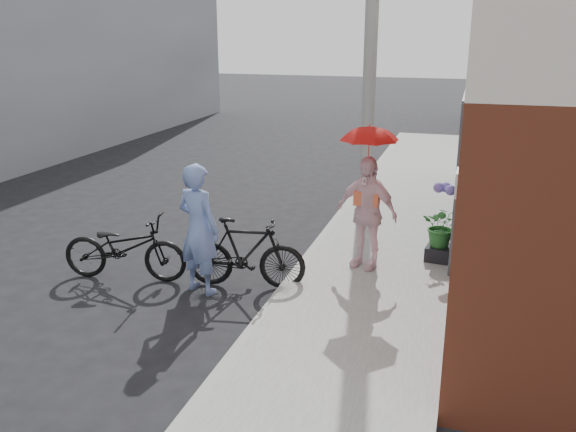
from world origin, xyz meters
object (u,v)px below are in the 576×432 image
at_px(officer, 199,229).
at_px(bike_right, 246,253).
at_px(utility_pole, 371,31).
at_px(kimono_woman, 366,212).
at_px(planter, 440,253).
at_px(bike_left, 125,248).

relative_size(officer, bike_right, 1.08).
bearing_deg(utility_pole, kimono_woman, -80.13).
xyz_separation_m(bike_right, kimono_woman, (1.53, 1.00, 0.45)).
bearing_deg(planter, kimono_woman, -151.29).
relative_size(bike_right, planter, 4.07).
bearing_deg(bike_left, planter, -76.07).
height_order(utility_pole, planter, utility_pole).
distance_m(bike_right, kimono_woman, 1.88).
bearing_deg(kimono_woman, bike_left, -139.44).
height_order(utility_pole, kimono_woman, utility_pole).
bearing_deg(officer, bike_left, 14.73).
height_order(bike_left, kimono_woman, kimono_woman).
height_order(utility_pole, officer, utility_pole).
bearing_deg(officer, bike_right, -131.64).
bearing_deg(planter, officer, -148.86).
distance_m(utility_pole, bike_right, 6.30).
bearing_deg(utility_pole, officer, -102.65).
bearing_deg(kimono_woman, utility_pole, 119.95).
relative_size(officer, kimono_woman, 1.10).
xyz_separation_m(bike_left, kimono_woman, (3.33, 1.25, 0.47)).
distance_m(bike_left, planter, 4.79).
bearing_deg(kimono_woman, planter, 48.78).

